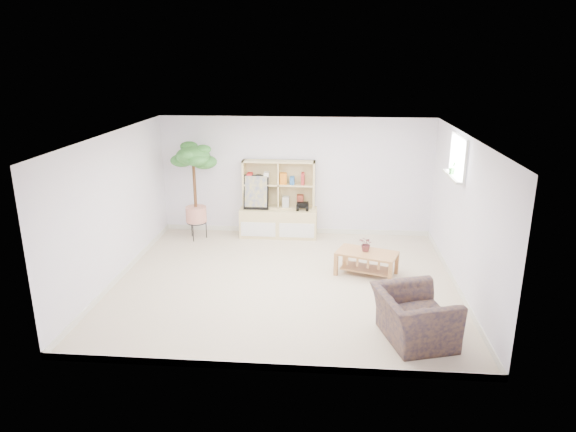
# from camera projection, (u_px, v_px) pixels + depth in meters

# --- Properties ---
(floor) EXTENTS (5.50, 5.00, 0.01)m
(floor) POSITION_uv_depth(u_px,v_px,m) (285.00, 282.00, 8.40)
(floor) COLOR beige
(floor) RESTS_ON ground
(ceiling) EXTENTS (5.50, 5.00, 0.01)m
(ceiling) POSITION_uv_depth(u_px,v_px,m) (285.00, 135.00, 7.68)
(ceiling) COLOR white
(ceiling) RESTS_ON walls
(walls) EXTENTS (5.51, 5.01, 2.40)m
(walls) POSITION_uv_depth(u_px,v_px,m) (285.00, 212.00, 8.04)
(walls) COLOR white
(walls) RESTS_ON floor
(baseboard) EXTENTS (5.50, 5.00, 0.10)m
(baseboard) POSITION_uv_depth(u_px,v_px,m) (285.00, 279.00, 8.38)
(baseboard) COLOR silver
(baseboard) RESTS_ON floor
(window) EXTENTS (0.10, 0.98, 0.68)m
(window) POSITION_uv_depth(u_px,v_px,m) (459.00, 157.00, 8.16)
(window) COLOR #CADEFF
(window) RESTS_ON walls
(window_sill) EXTENTS (0.14, 1.00, 0.04)m
(window_sill) POSITION_uv_depth(u_px,v_px,m) (453.00, 177.00, 8.26)
(window_sill) COLOR silver
(window_sill) RESTS_ON walls
(storage_unit) EXTENTS (1.55, 0.52, 1.55)m
(storage_unit) POSITION_uv_depth(u_px,v_px,m) (278.00, 200.00, 10.32)
(storage_unit) COLOR tan
(storage_unit) RESTS_ON floor
(poster) EXTENTS (0.51, 0.12, 0.70)m
(poster) POSITION_uv_depth(u_px,v_px,m) (256.00, 192.00, 10.26)
(poster) COLOR yellow
(poster) RESTS_ON storage_unit
(toy_truck) EXTENTS (0.35, 0.25, 0.18)m
(toy_truck) POSITION_uv_depth(u_px,v_px,m) (303.00, 206.00, 10.27)
(toy_truck) COLOR black
(toy_truck) RESTS_ON storage_unit
(coffee_table) EXTENTS (1.11, 0.83, 0.40)m
(coffee_table) POSITION_uv_depth(u_px,v_px,m) (367.00, 263.00, 8.62)
(coffee_table) COLOR #A06E45
(coffee_table) RESTS_ON floor
(table_plant) EXTENTS (0.31, 0.30, 0.26)m
(table_plant) POSITION_uv_depth(u_px,v_px,m) (366.00, 244.00, 8.57)
(table_plant) COLOR #134E15
(table_plant) RESTS_ON coffee_table
(floor_tree) EXTENTS (0.92, 0.92, 1.95)m
(floor_tree) POSITION_uv_depth(u_px,v_px,m) (195.00, 192.00, 10.12)
(floor_tree) COLOR #256425
(floor_tree) RESTS_ON floor
(armchair) EXTENTS (1.13, 1.22, 0.75)m
(armchair) POSITION_uv_depth(u_px,v_px,m) (414.00, 313.00, 6.58)
(armchair) COLOR #141833
(armchair) RESTS_ON floor
(sill_plant) EXTENTS (0.15, 0.13, 0.21)m
(sill_plant) POSITION_uv_depth(u_px,v_px,m) (452.00, 168.00, 8.31)
(sill_plant) COLOR #256425
(sill_plant) RESTS_ON window_sill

